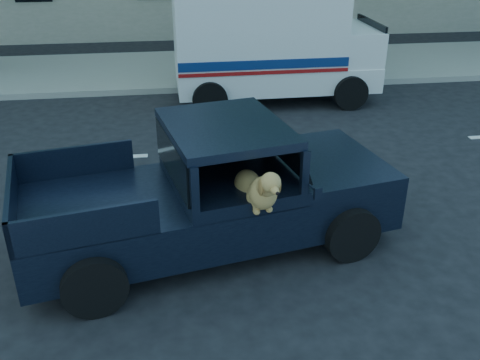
% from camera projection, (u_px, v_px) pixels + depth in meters
% --- Properties ---
extents(ground, '(120.00, 120.00, 0.00)m').
position_uv_depth(ground, '(80.00, 266.00, 6.85)').
color(ground, black).
rests_on(ground, ground).
extents(far_sidewalk, '(60.00, 4.00, 0.15)m').
position_uv_depth(far_sidewalk, '(122.00, 72.00, 14.96)').
color(far_sidewalk, gray).
rests_on(far_sidewalk, ground).
extents(lane_stripes, '(21.60, 0.14, 0.01)m').
position_uv_depth(lane_stripes, '(212.00, 152.00, 10.10)').
color(lane_stripes, silver).
rests_on(lane_stripes, ground).
extents(pickup_truck, '(5.05, 2.86, 1.71)m').
position_uv_depth(pickup_truck, '(205.00, 208.00, 7.03)').
color(pickup_truck, black).
rests_on(pickup_truck, ground).
extents(mail_truck, '(4.68, 2.41, 2.55)m').
position_uv_depth(mail_truck, '(270.00, 53.00, 12.56)').
color(mail_truck, silver).
rests_on(mail_truck, ground).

